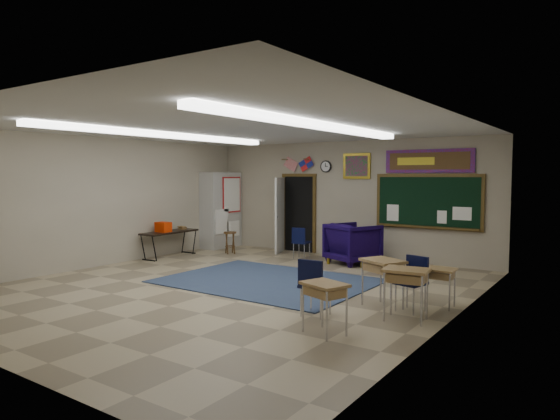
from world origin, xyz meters
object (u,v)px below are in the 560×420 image
Objects in this scene: student_desk_front_right at (438,285)px; folding_table at (169,243)px; wingback_armchair at (353,243)px; student_desk_front_left at (383,281)px; wooden_stool at (230,242)px.

student_desk_front_right is 7.32m from folding_table.
folding_table is at bearing 46.57° from wingback_armchair.
folding_table is (-6.53, 1.50, -0.06)m from student_desk_front_left.
folding_table is 1.61m from wooden_stool.
student_desk_front_right is 0.38× the size of folding_table.
wooden_stool is at bearing 32.68° from wingback_armchair.
student_desk_front_left is 6.24m from wooden_stool.
wingback_armchair reaches higher than student_desk_front_right.
folding_table is at bearing -166.72° from student_desk_front_left.
wooden_stool is at bearing 51.65° from folding_table.
wooden_stool is at bearing 179.56° from student_desk_front_left.
folding_table is at bearing 170.95° from student_desk_front_right.
wooden_stool is (0.95, 1.30, -0.06)m from folding_table.
student_desk_front_right is 6.71m from wooden_stool.
wingback_armchair is 4.01m from student_desk_front_left.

